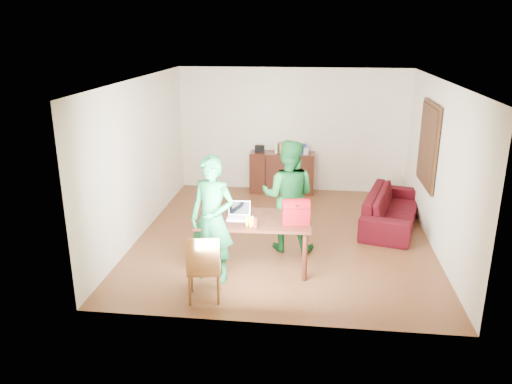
# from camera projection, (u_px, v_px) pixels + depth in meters

# --- Properties ---
(room) EXTENTS (5.20, 5.70, 2.90)m
(room) POSITION_uv_depth(u_px,v_px,m) (286.00, 162.00, 8.49)
(room) COLOR #4E2A13
(room) RESTS_ON ground
(table) EXTENTS (1.71, 1.00, 0.79)m
(table) POSITION_uv_depth(u_px,v_px,m) (254.00, 225.00, 7.46)
(table) COLOR black
(table) RESTS_ON ground
(chair) EXTENTS (0.49, 0.48, 0.95)m
(chair) POSITION_uv_depth(u_px,v_px,m) (205.00, 280.00, 6.66)
(chair) COLOR brown
(chair) RESTS_ON ground
(person_near) EXTENTS (0.76, 0.61, 1.84)m
(person_near) POSITION_uv_depth(u_px,v_px,m) (212.00, 219.00, 7.03)
(person_near) COLOR #166635
(person_near) RESTS_ON ground
(person_far) EXTENTS (0.96, 0.79, 1.83)m
(person_far) POSITION_uv_depth(u_px,v_px,m) (288.00, 196.00, 8.02)
(person_far) COLOR #12521F
(person_far) RESTS_ON ground
(laptop) EXTENTS (0.33, 0.24, 0.23)m
(laptop) POSITION_uv_depth(u_px,v_px,m) (238.00, 216.00, 7.39)
(laptop) COLOR white
(laptop) RESTS_ON table
(bananas) EXTENTS (0.19, 0.15, 0.06)m
(bananas) POSITION_uv_depth(u_px,v_px,m) (250.00, 225.00, 7.10)
(bananas) COLOR yellow
(bananas) RESTS_ON table
(bottle) EXTENTS (0.06, 0.06, 0.17)m
(bottle) POSITION_uv_depth(u_px,v_px,m) (255.00, 222.00, 7.06)
(bottle) COLOR #551F13
(bottle) RESTS_ON table
(red_bag) EXTENTS (0.42, 0.28, 0.29)m
(red_bag) POSITION_uv_depth(u_px,v_px,m) (296.00, 214.00, 7.21)
(red_bag) COLOR #700708
(red_bag) RESTS_ON table
(sofa) EXTENTS (1.38, 2.32, 0.64)m
(sofa) POSITION_uv_depth(u_px,v_px,m) (392.00, 209.00, 9.19)
(sofa) COLOR #3D0708
(sofa) RESTS_ON ground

